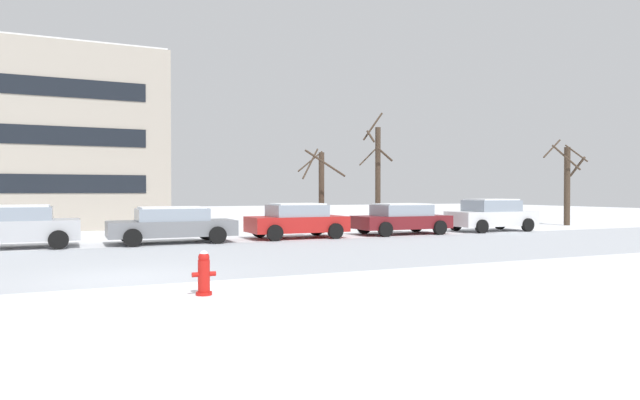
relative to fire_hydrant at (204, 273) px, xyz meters
The scene contains 12 objects.
ground_plane 2.89m from the fire_hydrant, 115.52° to the left, with size 120.00×120.00×0.00m, color white.
road_surface 5.96m from the fire_hydrant, 101.96° to the left, with size 80.00×8.47×0.00m.
fire_hydrant is the anchor object (origin of this frame).
parked_car_silver 11.78m from the fire_hydrant, 109.19° to the left, with size 3.88×2.14×1.47m.
parked_car_gray 11.01m from the fire_hydrant, 83.68° to the left, with size 4.59×2.15×1.36m.
parked_car_red 12.76m from the fire_hydrant, 60.45° to the left, with size 4.01×2.16×1.44m.
parked_car_maroon 15.91m from the fire_hydrant, 44.34° to the left, with size 4.32×2.12×1.39m.
parked_car_white 19.82m from the fire_hydrant, 33.88° to the left, with size 4.28×2.13×1.57m.
tree_far_mid 19.43m from the fire_hydrant, 50.40° to the left, with size 1.57×1.59×6.11m.
tree_far_left 27.09m from the fire_hydrant, 28.80° to the left, with size 2.02×2.27×5.02m.
tree_far_right 15.73m from the fire_hydrant, 57.77° to the left, with size 1.83×2.16×3.98m.
building_far_left 25.66m from the fire_hydrant, 98.46° to the left, with size 12.49×11.94×9.29m.
Camera 1 is at (-1.04, -12.91, 1.92)m, focal length 31.42 mm.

